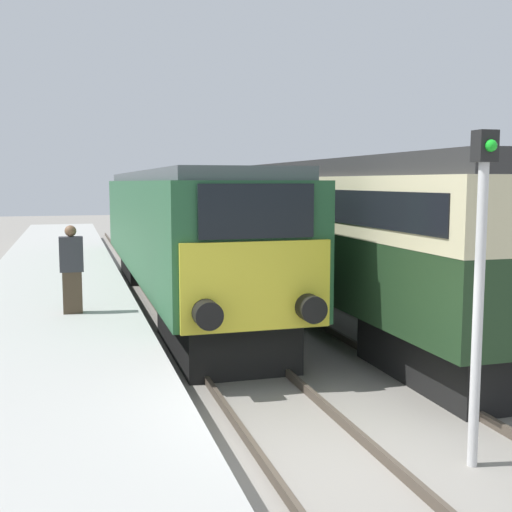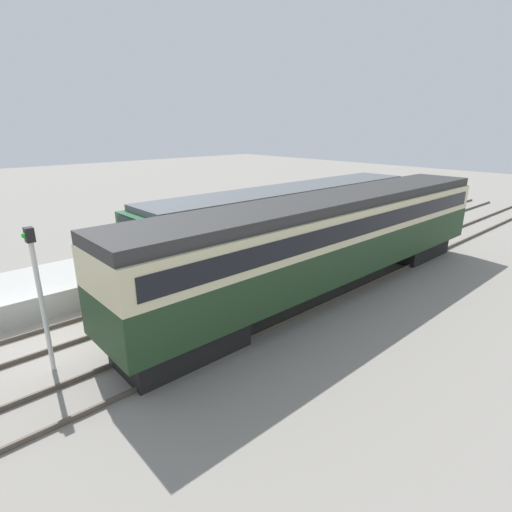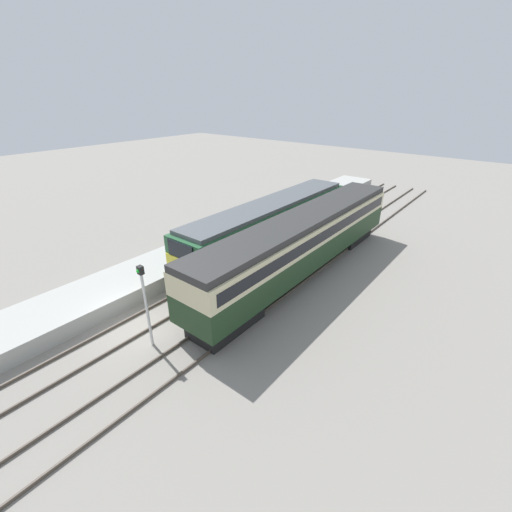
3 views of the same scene
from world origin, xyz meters
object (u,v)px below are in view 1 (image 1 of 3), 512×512
at_px(passenger_carriage, 311,221).
at_px(person_on_platform, 72,270).
at_px(locomotive, 178,229).
at_px(signal_post, 480,271).

xyz_separation_m(passenger_carriage, person_on_platform, (-6.23, -3.56, -0.63)).
distance_m(locomotive, signal_post, 11.32).
distance_m(person_on_platform, signal_post, 7.79).
relative_size(locomotive, passenger_carriage, 0.89).
height_order(locomotive, signal_post, signal_post).
distance_m(locomotive, person_on_platform, 5.66).
bearing_deg(locomotive, signal_post, -81.36).
bearing_deg(passenger_carriage, signal_post, -99.78).
xyz_separation_m(locomotive, passenger_carriage, (3.40, -1.33, 0.26)).
distance_m(locomotive, passenger_carriage, 3.66).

